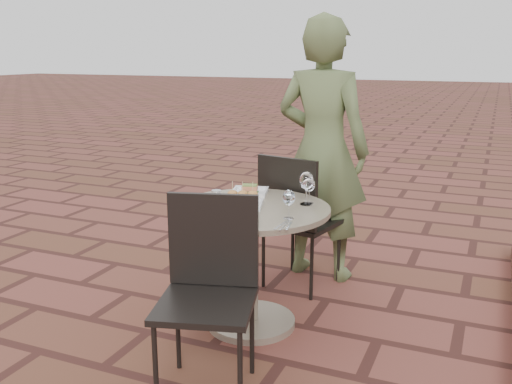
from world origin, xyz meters
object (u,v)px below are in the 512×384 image
at_px(cafe_table, 251,248).
at_px(plate_tuna, 233,215).
at_px(diner, 322,150).
at_px(plate_sliders, 243,201).
at_px(plate_salmon, 250,191).
at_px(chair_far, 295,212).
at_px(chair_near, 209,277).

height_order(cafe_table, plate_tuna, plate_tuna).
distance_m(diner, plate_sliders, 0.98).
bearing_deg(diner, plate_tuna, 89.04).
xyz_separation_m(plate_salmon, plate_tuna, (0.13, -0.52, -0.00)).
xyz_separation_m(chair_far, plate_sliders, (-0.10, -0.61, 0.21)).
xyz_separation_m(chair_far, plate_salmon, (-0.19, -0.33, 0.20)).
height_order(diner, plate_salmon, diner).
bearing_deg(chair_near, plate_tuna, 82.06).
bearing_deg(plate_tuna, plate_sliders, 102.52).
bearing_deg(chair_near, chair_far, 74.37).
height_order(chair_near, plate_tuna, chair_near).
distance_m(cafe_table, diner, 1.04).
bearing_deg(cafe_table, plate_tuna, -89.12).
bearing_deg(plate_salmon, plate_tuna, -75.59).
bearing_deg(diner, plate_salmon, 73.52).
relative_size(diner, plate_sliders, 6.61).
distance_m(chair_near, diner, 1.61).
distance_m(cafe_table, plate_tuna, 0.36).
height_order(chair_far, plate_salmon, chair_far).
bearing_deg(plate_tuna, cafe_table, 90.88).
distance_m(diner, plate_tuna, 1.20).
xyz_separation_m(chair_near, plate_tuna, (-0.05, 0.38, 0.20)).
relative_size(chair_near, diner, 0.51).
bearing_deg(chair_far, diner, -90.94).
bearing_deg(diner, plate_sliders, 84.35).
height_order(plate_salmon, plate_sliders, plate_sliders).
bearing_deg(plate_sliders, cafe_table, 7.55).
distance_m(chair_far, diner, 0.50).
xyz_separation_m(chair_near, plate_salmon, (-0.19, 0.90, 0.20)).
relative_size(diner, plate_tuna, 5.32).
height_order(chair_far, plate_tuna, chair_far).
xyz_separation_m(cafe_table, chair_far, (0.06, 0.61, 0.07)).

